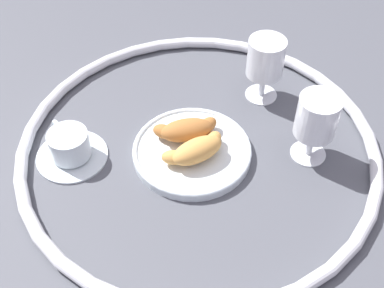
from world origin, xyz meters
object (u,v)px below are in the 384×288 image
Objects in this scene: coffee_cup_near at (70,147)px; juice_glass_right at (317,118)px; croissant_small at (187,130)px; croissant_large at (196,150)px; juice_glass_left at (266,59)px; pastry_plate at (192,151)px.

juice_glass_right is at bearing -14.48° from coffee_cup_near.
croissant_large is at bearing -86.02° from croissant_small.
juice_glass_left is (0.41, 0.07, 0.07)m from coffee_cup_near.
juice_glass_left reaches higher than croissant_large.
juice_glass_left is (0.19, 0.15, 0.06)m from croissant_large.
juice_glass_left is at bearing 33.86° from pastry_plate.
coffee_cup_near is at bearing 165.52° from juice_glass_right.
coffee_cup_near is 0.42m from juice_glass_left.
croissant_large is 0.97× the size of coffee_cup_near.
croissant_large and coffee_cup_near have the same top height.
croissant_small and coffee_cup_near have the same top height.
juice_glass_left reaches higher than croissant_small.
croissant_small is at bearing -6.65° from coffee_cup_near.
pastry_plate is at bearing -14.19° from coffee_cup_near.
croissant_small is 0.22m from juice_glass_left.
juice_glass_left is (0.19, 0.10, 0.06)m from croissant_small.
croissant_small is 0.24m from juice_glass_right.
juice_glass_right is at bearing -14.79° from pastry_plate.
croissant_large is 0.06m from croissant_small.
croissant_large reaches higher than pastry_plate.
juice_glass_right is (0.44, -0.11, 0.07)m from coffee_cup_near.
pastry_plate is 0.24m from juice_glass_left.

